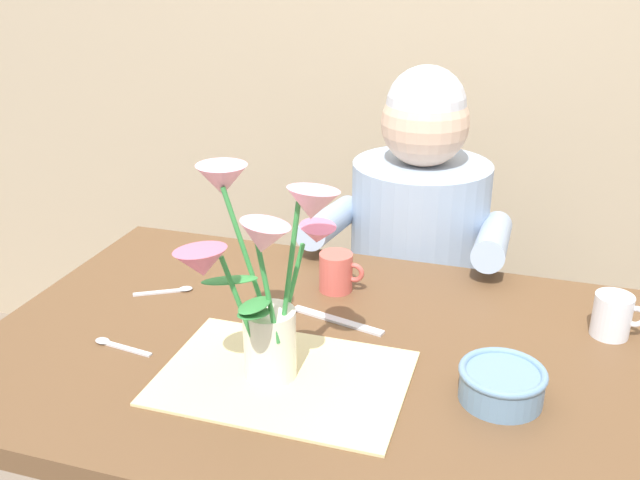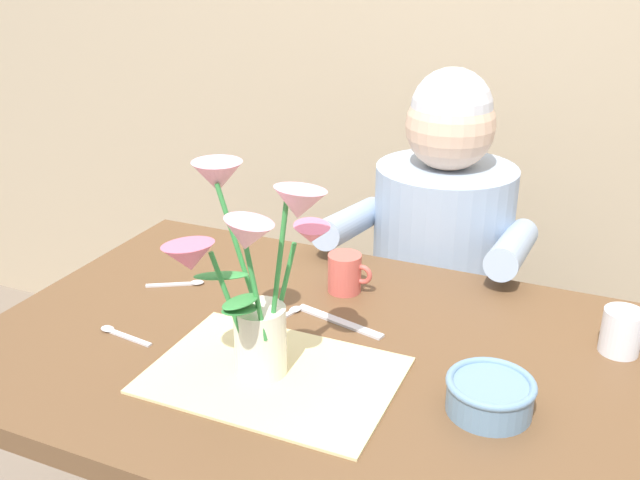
{
  "view_description": "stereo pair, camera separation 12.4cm",
  "coord_description": "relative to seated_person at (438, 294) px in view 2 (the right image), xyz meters",
  "views": [
    {
      "loc": [
        0.33,
        -1.04,
        1.41
      ],
      "look_at": [
        -0.01,
        0.05,
        0.92
      ],
      "focal_mm": 40.03,
      "sensor_mm": 36.0,
      "label": 1
    },
    {
      "loc": [
        0.44,
        -0.99,
        1.41
      ],
      "look_at": [
        -0.01,
        0.05,
        0.92
      ],
      "focal_mm": 40.03,
      "sensor_mm": 36.0,
      "label": 2
    }
  ],
  "objects": [
    {
      "name": "dining_table",
      "position": [
        -0.07,
        -0.62,
        0.08
      ],
      "size": [
        1.2,
        0.8,
        0.74
      ],
      "color": "brown",
      "rests_on": "ground_plane"
    },
    {
      "name": "seated_person",
      "position": [
        0.0,
        0.0,
        0.0
      ],
      "size": [
        0.45,
        0.47,
        1.14
      ],
      "rotation": [
        0.0,
        0.0,
        -0.02
      ],
      "color": "#4C4C56",
      "rests_on": "ground_plane"
    },
    {
      "name": "striped_placemat",
      "position": [
        -0.09,
        -0.73,
        0.18
      ],
      "size": [
        0.4,
        0.28,
        0.0
      ],
      "primitive_type": "cube",
      "color": "beige",
      "rests_on": "dining_table"
    },
    {
      "name": "flower_vase",
      "position": [
        -0.12,
        -0.74,
        0.37
      ],
      "size": [
        0.27,
        0.26,
        0.35
      ],
      "color": "silver",
      "rests_on": "dining_table"
    },
    {
      "name": "ceramic_bowl",
      "position": [
        0.25,
        -0.69,
        0.21
      ],
      "size": [
        0.14,
        0.14,
        0.06
      ],
      "color": "#6689A8",
      "rests_on": "dining_table"
    },
    {
      "name": "dinner_knife",
      "position": [
        -0.06,
        -0.53,
        0.18
      ],
      "size": [
        0.19,
        0.06,
        0.0
      ],
      "primitive_type": "cube",
      "rotation": [
        0.0,
        0.0,
        -0.24
      ],
      "color": "silver",
      "rests_on": "dining_table"
    },
    {
      "name": "coffee_cup",
      "position": [
        -0.1,
        -0.4,
        0.22
      ],
      "size": [
        0.09,
        0.07,
        0.08
      ],
      "color": "#CC564C",
      "rests_on": "dining_table"
    },
    {
      "name": "ceramic_mug",
      "position": [
        0.42,
        -0.43,
        0.22
      ],
      "size": [
        0.09,
        0.07,
        0.08
      ],
      "color": "silver",
      "rests_on": "dining_table"
    },
    {
      "name": "spoon_0",
      "position": [
        -0.16,
        -0.54,
        0.18
      ],
      "size": [
        0.05,
        0.12,
        0.01
      ],
      "color": "silver",
      "rests_on": "dining_table"
    },
    {
      "name": "spoon_1",
      "position": [
        -0.41,
        -0.51,
        0.18
      ],
      "size": [
        0.11,
        0.07,
        0.01
      ],
      "color": "silver",
      "rests_on": "dining_table"
    },
    {
      "name": "spoon_2",
      "position": [
        -0.41,
        -0.73,
        0.18
      ],
      "size": [
        0.12,
        0.03,
        0.01
      ],
      "color": "silver",
      "rests_on": "dining_table"
    }
  ]
}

